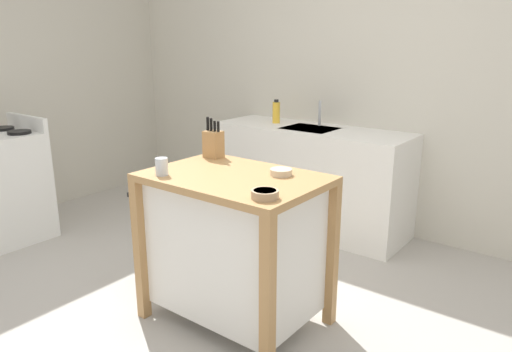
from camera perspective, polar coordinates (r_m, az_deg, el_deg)
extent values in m
plane|color=#ADA8A0|center=(2.99, -4.46, -16.81)|extent=(6.60, 6.60, 0.00)
cube|color=beige|center=(4.24, 13.88, 11.11)|extent=(5.60, 0.10, 2.60)
cube|color=beige|center=(5.20, -23.31, 11.08)|extent=(0.10, 2.60, 2.60)
cube|color=#AD7F4C|center=(2.64, -2.64, -0.31)|extent=(0.98, 0.68, 0.04)
cube|color=white|center=(2.78, -2.54, -8.24)|extent=(0.88, 0.58, 0.76)
cube|color=#AD7F4C|center=(2.91, -13.63, -8.65)|extent=(0.06, 0.06, 0.86)
cube|color=#AD7F4C|center=(2.33, 1.39, -14.66)|extent=(0.06, 0.06, 0.86)
cube|color=#AD7F4C|center=(3.30, -5.21, -5.27)|extent=(0.06, 0.06, 0.86)
cube|color=#AD7F4C|center=(2.80, 9.04, -9.36)|extent=(0.06, 0.06, 0.86)
cube|color=#AD7F4C|center=(3.03, -5.11, 3.79)|extent=(0.11, 0.09, 0.17)
cylinder|color=black|center=(3.04, -5.78, 6.24)|extent=(0.02, 0.02, 0.08)
cylinder|color=black|center=(3.02, -5.37, 6.14)|extent=(0.02, 0.02, 0.08)
cylinder|color=black|center=(3.00, -4.95, 5.95)|extent=(0.02, 0.02, 0.07)
cylinder|color=black|center=(2.98, -4.54, 5.90)|extent=(0.02, 0.02, 0.07)
cylinder|color=beige|center=(2.63, 3.00, 0.47)|extent=(0.12, 0.12, 0.04)
cylinder|color=gray|center=(2.63, 3.01, 0.79)|extent=(0.10, 0.10, 0.01)
cylinder|color=tan|center=(2.24, 1.07, -2.19)|extent=(0.13, 0.13, 0.04)
cylinder|color=brown|center=(2.24, 1.07, -1.77)|extent=(0.11, 0.11, 0.01)
cylinder|color=silver|center=(2.67, -11.20, 1.11)|extent=(0.07, 0.07, 0.10)
cube|color=gray|center=(3.39, -11.00, -7.26)|extent=(0.34, 0.26, 0.60)
cube|color=black|center=(3.28, -11.29, -2.19)|extent=(0.36, 0.28, 0.03)
cube|color=white|center=(4.25, 6.39, -0.21)|extent=(1.74, 0.60, 0.89)
cube|color=silver|center=(4.14, 6.43, 5.49)|extent=(0.44, 0.36, 0.03)
cylinder|color=#B7BCC1|center=(4.26, 7.61, 7.44)|extent=(0.02, 0.02, 0.22)
cylinder|color=yellow|center=(4.37, 2.43, 7.57)|extent=(0.07, 0.07, 0.19)
cylinder|color=black|center=(4.36, 2.44, 8.95)|extent=(0.04, 0.04, 0.02)
cube|color=silver|center=(4.47, -28.09, -1.24)|extent=(0.60, 0.60, 0.89)
cube|color=silver|center=(4.48, -25.70, 5.79)|extent=(0.60, 0.04, 0.12)
cylinder|color=black|center=(4.55, -28.00, 5.02)|extent=(0.18, 0.18, 0.02)
cylinder|color=black|center=(4.30, -26.41, 4.70)|extent=(0.18, 0.18, 0.02)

